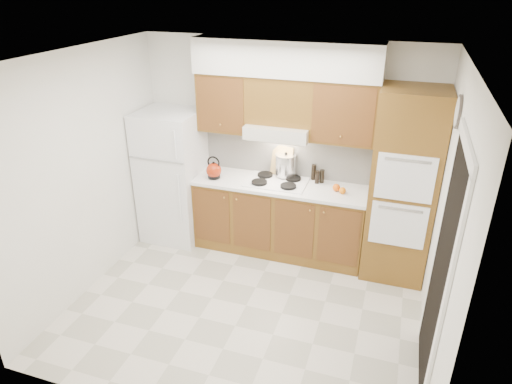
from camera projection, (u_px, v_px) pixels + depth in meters
The scene contains 26 objects.
floor at pixel (246, 306), 4.92m from camera, with size 3.60×3.60×0.00m, color beige.
ceiling at pixel (243, 58), 3.80m from camera, with size 3.60×3.60×0.00m, color white.
wall_back at pixel (285, 147), 5.65m from camera, with size 3.60×0.02×2.60m, color white.
wall_left at pixel (86, 174), 4.87m from camera, with size 0.02×3.00×2.60m, color white.
wall_right at pixel (445, 227), 3.85m from camera, with size 0.02×3.00×2.60m, color white.
fridge at pixel (173, 176), 5.92m from camera, with size 0.75×0.72×1.72m, color white.
base_cabinets at pixel (279, 218), 5.75m from camera, with size 2.11×0.60×0.90m, color brown.
countertop at pixel (280, 185), 5.54m from camera, with size 2.13×0.62×0.04m, color white.
backsplash at pixel (287, 154), 5.66m from camera, with size 2.11×0.03×0.56m, color white.
oven_cabinet at pixel (403, 187), 5.05m from camera, with size 0.70×0.65×2.20m, color brown.
upper_cab_left at pixel (225, 102), 5.47m from camera, with size 0.63×0.33×0.70m, color brown.
upper_cab_right at pixel (345, 112), 5.07m from camera, with size 0.73×0.33×0.70m, color brown.
range_hood at pixel (279, 131), 5.34m from camera, with size 0.75×0.45×0.15m, color silver.
upper_cab_over_hood at pixel (281, 100), 5.24m from camera, with size 0.75×0.33×0.55m, color brown.
soffit at pixel (286, 58), 5.01m from camera, with size 2.13×0.36×0.40m, color silver.
cooktop at pixel (276, 182), 5.56m from camera, with size 0.74×0.50×0.01m, color white.
doorway at pixel (440, 274), 3.66m from camera, with size 0.02×0.90×2.10m, color black.
wall_clock at pixel (458, 112), 3.96m from camera, with size 0.30×0.30×0.02m, color #3F3833.
kettle at pixel (214, 170), 5.62m from camera, with size 0.19×0.19×0.19m, color maroon.
cutting_board at pixel (282, 161), 5.66m from camera, with size 0.28×0.02×0.37m, color tan.
stock_pot at pixel (286, 165), 5.64m from camera, with size 0.25×0.25×0.26m, color silver.
condiment_a at pixel (313, 172), 5.60m from camera, with size 0.05×0.05×0.19m, color black.
condiment_b at pixel (317, 177), 5.50m from camera, with size 0.05×0.05×0.16m, color black.
condiment_c at pixel (322, 176), 5.52m from camera, with size 0.06×0.06×0.16m, color black.
orange_near at pixel (342, 191), 5.25m from camera, with size 0.08×0.08×0.08m, color orange.
orange_far at pixel (336, 188), 5.31m from camera, with size 0.09×0.09×0.09m, color #DD430B.
Camera 1 is at (1.33, -3.68, 3.22)m, focal length 32.00 mm.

